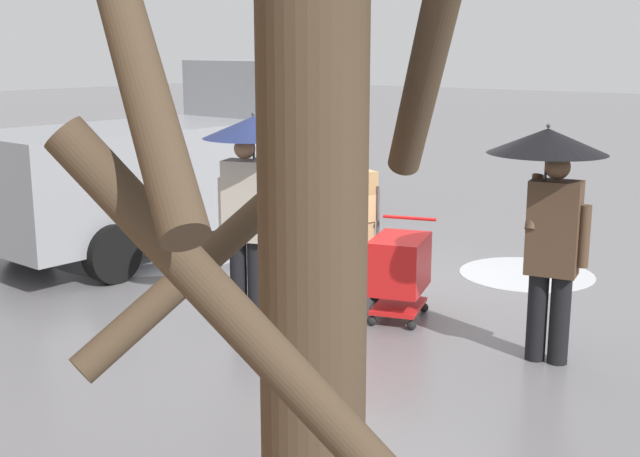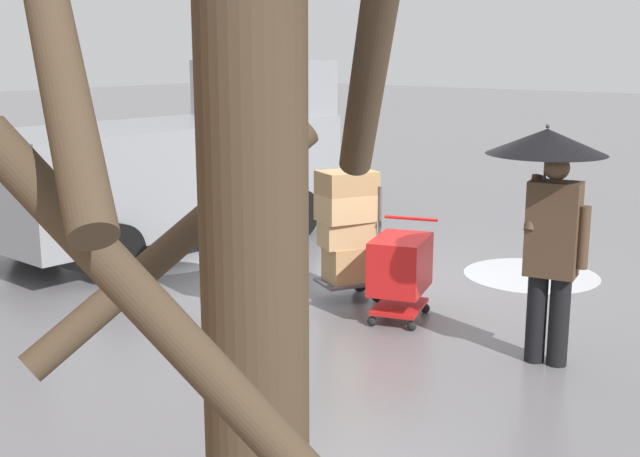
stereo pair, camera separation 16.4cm
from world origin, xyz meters
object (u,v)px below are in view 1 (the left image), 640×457
object	(u,v)px
cargo_van_parked_right	(177,163)
pedestrian_black_side	(550,189)
shopping_cart_vendor	(399,266)
pedestrian_pink_side	(250,168)
hand_dolly_boxes	(345,224)

from	to	relation	value
cargo_van_parked_right	pedestrian_black_side	distance (m)	6.14
shopping_cart_vendor	pedestrian_pink_side	xyz separation A→B (m)	(1.29, 0.85, 1.02)
shopping_cart_vendor	pedestrian_pink_side	bearing A→B (deg)	33.31
cargo_van_parked_right	pedestrian_pink_side	size ratio (longest dim) A/B	2.52
cargo_van_parked_right	hand_dolly_boxes	size ratio (longest dim) A/B	3.69
pedestrian_black_side	shopping_cart_vendor	bearing A→B (deg)	-6.97
pedestrian_black_side	pedestrian_pink_side	bearing A→B (deg)	12.43
pedestrian_pink_side	hand_dolly_boxes	bearing A→B (deg)	-113.66
hand_dolly_boxes	pedestrian_black_side	size ratio (longest dim) A/B	0.68
pedestrian_pink_side	pedestrian_black_side	xyz separation A→B (m)	(-2.94, -0.65, 0.00)
pedestrian_black_side	cargo_van_parked_right	bearing A→B (deg)	-10.85
shopping_cart_vendor	cargo_van_parked_right	bearing A→B (deg)	-12.29
cargo_van_parked_right	hand_dolly_boxes	world-z (taller)	cargo_van_parked_right
pedestrian_pink_side	pedestrian_black_side	world-z (taller)	same
hand_dolly_boxes	pedestrian_black_side	bearing A→B (deg)	171.05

